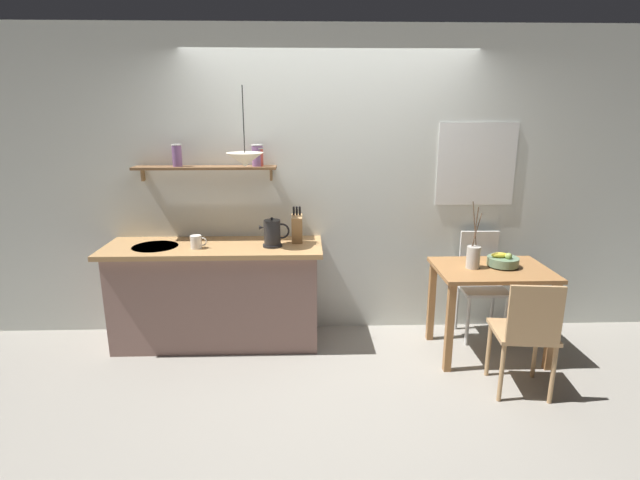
# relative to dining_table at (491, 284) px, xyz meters

# --- Properties ---
(ground_plane) EXTENTS (14.00, 14.00, 0.00)m
(ground_plane) POSITION_rel_dining_table_xyz_m (-1.29, -0.03, -0.62)
(ground_plane) COLOR gray
(back_wall) EXTENTS (6.80, 0.11, 2.70)m
(back_wall) POSITION_rel_dining_table_xyz_m (-1.09, 0.62, 0.73)
(back_wall) COLOR silver
(back_wall) RESTS_ON ground_plane
(kitchen_counter) EXTENTS (1.83, 0.63, 0.90)m
(kitchen_counter) POSITION_rel_dining_table_xyz_m (-2.30, 0.29, -0.17)
(kitchen_counter) COLOR gray
(kitchen_counter) RESTS_ON ground_plane
(wall_shelf) EXTENTS (1.21, 0.20, 0.32)m
(wall_shelf) POSITION_rel_dining_table_xyz_m (-2.26, 0.46, 0.95)
(wall_shelf) COLOR brown
(dining_table) EXTENTS (0.91, 0.65, 0.76)m
(dining_table) POSITION_rel_dining_table_xyz_m (0.00, 0.00, 0.00)
(dining_table) COLOR #9E6B3D
(dining_table) RESTS_ON ground_plane
(dining_chair_near) EXTENTS (0.45, 0.45, 0.88)m
(dining_chair_near) POSITION_rel_dining_table_xyz_m (0.03, -0.62, -0.12)
(dining_chair_near) COLOR tan
(dining_chair_near) RESTS_ON ground_plane
(dining_chair_far) EXTENTS (0.40, 0.39, 0.95)m
(dining_chair_far) POSITION_rel_dining_table_xyz_m (0.06, 0.39, -0.09)
(dining_chair_far) COLOR silver
(dining_chair_far) RESTS_ON ground_plane
(fruit_bowl) EXTENTS (0.25, 0.25, 0.13)m
(fruit_bowl) POSITION_rel_dining_table_xyz_m (0.09, 0.03, 0.19)
(fruit_bowl) COLOR slate
(fruit_bowl) RESTS_ON dining_table
(twig_vase) EXTENTS (0.11, 0.11, 0.55)m
(twig_vase) POSITION_rel_dining_table_xyz_m (-0.16, 0.00, 0.24)
(twig_vase) COLOR #B7B2A8
(twig_vase) RESTS_ON dining_table
(electric_kettle) EXTENTS (0.25, 0.16, 0.25)m
(electric_kettle) POSITION_rel_dining_table_xyz_m (-1.79, 0.22, 0.39)
(electric_kettle) COLOR black
(electric_kettle) RESTS_ON kitchen_counter
(knife_block) EXTENTS (0.09, 0.16, 0.32)m
(knife_block) POSITION_rel_dining_table_xyz_m (-1.59, 0.32, 0.41)
(knife_block) COLOR tan
(knife_block) RESTS_ON kitchen_counter
(coffee_mug_by_sink) EXTENTS (0.14, 0.09, 0.11)m
(coffee_mug_by_sink) POSITION_rel_dining_table_xyz_m (-2.41, 0.18, 0.33)
(coffee_mug_by_sink) COLOR white
(coffee_mug_by_sink) RESTS_ON kitchen_counter
(pendant_lamp) EXTENTS (0.29, 0.29, 0.62)m
(pendant_lamp) POSITION_rel_dining_table_xyz_m (-1.99, 0.18, 1.00)
(pendant_lamp) COLOR black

